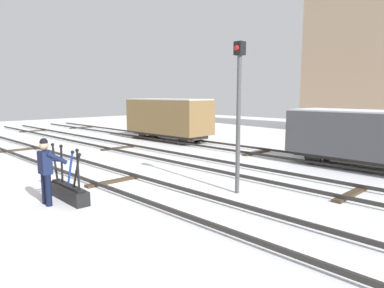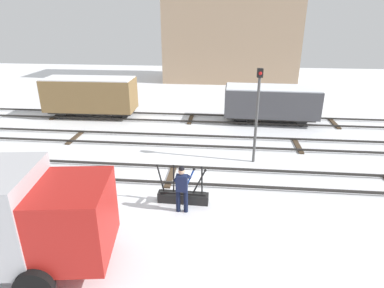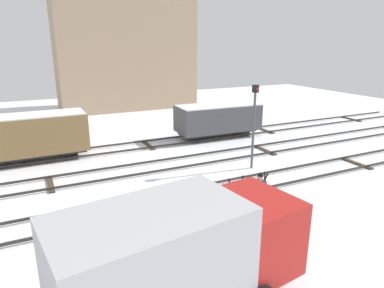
{
  "view_description": "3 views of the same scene",
  "coord_description": "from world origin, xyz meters",
  "px_view_note": "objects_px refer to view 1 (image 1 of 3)",
  "views": [
    {
      "loc": [
        9.43,
        -5.76,
        2.78
      ],
      "look_at": [
        1.17,
        2.33,
        1.12
      ],
      "focal_mm": 32.45,
      "sensor_mm": 36.0,
      "label": 1
    },
    {
      "loc": [
        2.07,
        -11.75,
        6.27
      ],
      "look_at": [
        0.79,
        0.89,
        1.14
      ],
      "focal_mm": 30.35,
      "sensor_mm": 36.0,
      "label": 2
    },
    {
      "loc": [
        -6.22,
        -11.5,
        6.08
      ],
      "look_at": [
        0.56,
        2.71,
        1.41
      ],
      "focal_mm": 31.91,
      "sensor_mm": 36.0,
      "label": 3
    }
  ],
  "objects_px": {
    "switch_lever_frame": "(68,190)",
    "signal_post": "(239,103)",
    "freight_car_mid_siding": "(367,135)",
    "freight_car_back_track": "(168,117)",
    "rail_worker": "(46,168)"
  },
  "relations": [
    {
      "from": "switch_lever_frame",
      "to": "signal_post",
      "type": "distance_m",
      "value": 5.15
    },
    {
      "from": "switch_lever_frame",
      "to": "freight_car_back_track",
      "type": "distance_m",
      "value": 12.08
    },
    {
      "from": "switch_lever_frame",
      "to": "freight_car_back_track",
      "type": "relative_size",
      "value": 0.32
    },
    {
      "from": "signal_post",
      "to": "freight_car_mid_siding",
      "type": "distance_m",
      "value": 6.22
    },
    {
      "from": "signal_post",
      "to": "rail_worker",
      "type": "bearing_deg",
      "value": -122.41
    },
    {
      "from": "switch_lever_frame",
      "to": "freight_car_mid_siding",
      "type": "relative_size",
      "value": 0.33
    },
    {
      "from": "freight_car_back_track",
      "to": "freight_car_mid_siding",
      "type": "height_order",
      "value": "freight_car_back_track"
    },
    {
      "from": "switch_lever_frame",
      "to": "freight_car_mid_siding",
      "type": "bearing_deg",
      "value": 68.09
    },
    {
      "from": "signal_post",
      "to": "freight_car_back_track",
      "type": "distance_m",
      "value": 11.61
    },
    {
      "from": "switch_lever_frame",
      "to": "freight_car_back_track",
      "type": "xyz_separation_m",
      "value": [
        -7.18,
        9.64,
        1.19
      ]
    },
    {
      "from": "signal_post",
      "to": "freight_car_back_track",
      "type": "bearing_deg",
      "value": 149.16
    },
    {
      "from": "signal_post",
      "to": "freight_car_mid_siding",
      "type": "xyz_separation_m",
      "value": [
        1.4,
        5.92,
        -1.26
      ]
    },
    {
      "from": "rail_worker",
      "to": "freight_car_back_track",
      "type": "height_order",
      "value": "freight_car_back_track"
    },
    {
      "from": "freight_car_mid_siding",
      "to": "freight_car_back_track",
      "type": "bearing_deg",
      "value": -178.38
    },
    {
      "from": "rail_worker",
      "to": "signal_post",
      "type": "height_order",
      "value": "signal_post"
    }
  ]
}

